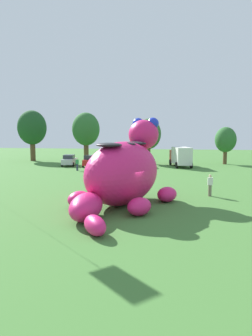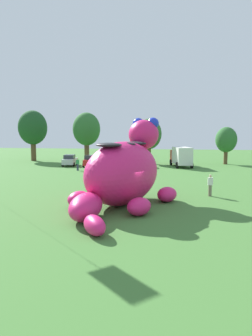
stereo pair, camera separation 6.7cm
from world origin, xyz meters
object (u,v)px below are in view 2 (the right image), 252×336
at_px(car_red, 90,161).
at_px(car_yellow, 142,161).
at_px(spectator_far_side, 89,177).
at_px(spectator_near_inflatable, 98,184).
at_px(giant_inflatable_creature, 124,172).
at_px(spectator_mid_field, 78,164).
at_px(box_truck, 181,156).
at_px(car_orange, 116,161).
at_px(car_silver, 70,160).
at_px(spectator_by_cars, 210,185).

xyz_separation_m(car_red, car_yellow, (7.80, 1.02, 0.00)).
bearing_deg(spectator_far_side, spectator_near_inflatable, -62.82).
xyz_separation_m(giant_inflatable_creature, spectator_mid_field, (-9.63, 18.14, -1.39)).
bearing_deg(box_truck, spectator_mid_field, -151.53).
distance_m(giant_inflatable_creature, box_truck, 25.88).
height_order(car_orange, spectator_near_inflatable, car_orange).
distance_m(car_silver, car_red, 3.49).
distance_m(box_truck, spectator_far_side, 20.69).
distance_m(car_orange, spectator_far_side, 17.30).
distance_m(car_yellow, spectator_mid_field, 10.11).
relative_size(car_silver, spectator_far_side, 2.53).
xyz_separation_m(giant_inflatable_creature, spectator_by_cars, (6.21, 3.83, -1.39)).
relative_size(car_silver, box_truck, 0.65).
relative_size(car_orange, spectator_mid_field, 2.49).
height_order(giant_inflatable_creature, spectator_by_cars, giant_inflatable_creature).
bearing_deg(car_orange, giant_inflatable_creature, -76.92).
height_order(box_truck, spectator_near_inflatable, box_truck).
height_order(car_red, box_truck, box_truck).
distance_m(giant_inflatable_creature, spectator_far_side, 8.29).
height_order(box_truck, spectator_by_cars, box_truck).
bearing_deg(car_red, spectator_mid_field, -92.29).
xyz_separation_m(giant_inflatable_creature, car_yellow, (-1.62, 24.31, -1.39)).
height_order(car_silver, spectator_far_side, car_silver).
xyz_separation_m(car_silver, car_yellow, (11.25, 0.51, 0.00)).
relative_size(car_red, box_truck, 0.65).
xyz_separation_m(box_truck, spectator_by_cars, (2.15, -21.72, -0.75)).
distance_m(car_silver, spectator_mid_field, 6.53).
height_order(car_silver, spectator_near_inflatable, car_silver).
bearing_deg(spectator_mid_field, box_truck, 28.47).
xyz_separation_m(car_yellow, spectator_far_side, (-2.96, -17.54, -0.01)).
distance_m(car_orange, box_truck, 9.79).
height_order(car_orange, box_truck, box_truck).
xyz_separation_m(box_truck, spectator_mid_field, (-13.68, -7.42, -0.75)).
relative_size(spectator_by_cars, spectator_far_side, 1.00).
height_order(car_red, spectator_near_inflatable, car_red).
distance_m(spectator_near_inflatable, spectator_far_side, 4.09).
relative_size(car_orange, spectator_far_side, 2.49).
xyz_separation_m(spectator_near_inflatable, spectator_by_cars, (8.92, 0.70, 0.00)).
relative_size(car_red, car_orange, 1.02).
bearing_deg(giant_inflatable_creature, car_red, 112.02).
bearing_deg(car_silver, spectator_near_inflatable, -63.82).
bearing_deg(car_red, giant_inflatable_creature, -67.98).
xyz_separation_m(car_yellow, spectator_mid_field, (-8.00, -6.18, -0.01)).
height_order(spectator_near_inflatable, spectator_far_side, same).
relative_size(car_orange, box_truck, 0.64).
bearing_deg(spectator_mid_field, giant_inflatable_creature, -62.04).
bearing_deg(car_silver, car_red, -8.30).
bearing_deg(spectator_mid_field, spectator_far_side, -66.06).
bearing_deg(car_orange, car_yellow, 3.92).
bearing_deg(car_yellow, spectator_mid_field, -142.34).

